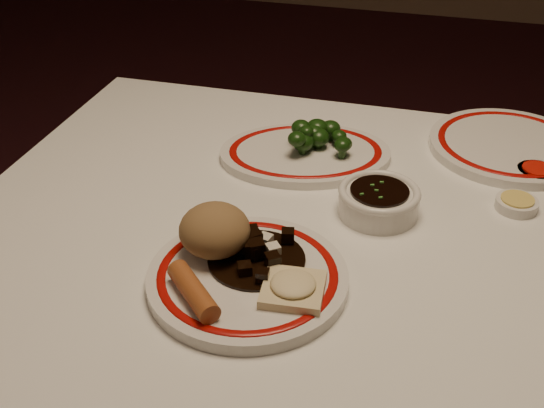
{
  "coord_description": "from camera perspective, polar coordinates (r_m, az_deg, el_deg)",
  "views": [
    {
      "loc": [
        0.09,
        -0.8,
        1.33
      ],
      "look_at": [
        -0.12,
        -0.02,
        0.8
      ],
      "focal_mm": 45.0,
      "sensor_mm": 36.0,
      "label": 1
    }
  ],
  "objects": [
    {
      "name": "dining_table",
      "position": [
        1.05,
        6.83,
        -6.85
      ],
      "size": [
        1.2,
        0.9,
        0.75
      ],
      "color": "white",
      "rests_on": "ground"
    },
    {
      "name": "main_plate",
      "position": [
        0.89,
        -2.05,
        -6.2
      ],
      "size": [
        0.3,
        0.3,
        0.02
      ],
      "color": "silver",
      "rests_on": "dining_table"
    },
    {
      "name": "rice_mound",
      "position": [
        0.91,
        -4.83,
        -2.19
      ],
      "size": [
        0.1,
        0.1,
        0.07
      ],
      "primitive_type": "ellipsoid",
      "color": "olive",
      "rests_on": "main_plate"
    },
    {
      "name": "spring_roll",
      "position": [
        0.84,
        -6.61,
        -7.25
      ],
      "size": [
        0.09,
        0.09,
        0.03
      ],
      "primitive_type": "cylinder",
      "rotation": [
        1.57,
        0.0,
        0.78
      ],
      "color": "#A45728",
      "rests_on": "main_plate"
    },
    {
      "name": "fried_wonton",
      "position": [
        0.85,
        1.78,
        -6.96
      ],
      "size": [
        0.08,
        0.08,
        0.02
      ],
      "color": "beige",
      "rests_on": "main_plate"
    },
    {
      "name": "stirfry_heap",
      "position": [
        0.91,
        -1.21,
        -4.18
      ],
      "size": [
        0.13,
        0.13,
        0.03
      ],
      "color": "black",
      "rests_on": "main_plate"
    },
    {
      "name": "broccoli_plate",
      "position": [
        1.17,
        2.8,
        4.24
      ],
      "size": [
        0.34,
        0.31,
        0.02
      ],
      "color": "silver",
      "rests_on": "dining_table"
    },
    {
      "name": "broccoli_pile",
      "position": [
        1.17,
        3.43,
        5.71
      ],
      "size": [
        0.11,
        0.11,
        0.05
      ],
      "color": "#23471C",
      "rests_on": "broccoli_plate"
    },
    {
      "name": "soy_bowl",
      "position": [
        1.03,
        8.9,
        0.15
      ],
      "size": [
        0.12,
        0.12,
        0.04
      ],
      "color": "silver",
      "rests_on": "dining_table"
    },
    {
      "name": "sweet_sour_dish",
      "position": [
        1.2,
        21.28,
        2.44
      ],
      "size": [
        0.06,
        0.06,
        0.02
      ],
      "color": "silver",
      "rests_on": "dining_table"
    },
    {
      "name": "mustard_dish",
      "position": [
        1.1,
        19.78,
        0.02
      ],
      "size": [
        0.06,
        0.06,
        0.02
      ],
      "color": "silver",
      "rests_on": "dining_table"
    },
    {
      "name": "far_plate",
      "position": [
        1.27,
        19.24,
        4.65
      ],
      "size": [
        0.35,
        0.35,
        0.02
      ],
      "color": "silver",
      "rests_on": "dining_table"
    }
  ]
}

